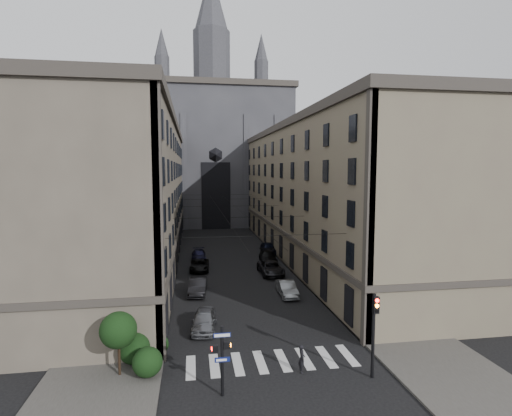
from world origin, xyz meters
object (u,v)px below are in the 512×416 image
car_left_midnear (198,286)px  car_right_far (268,248)px  car_left_near (204,320)px  car_left_midfar (200,265)px  traffic_light_right (374,325)px  car_right_near (287,288)px  car_right_midfar (268,257)px  gothic_tower (213,147)px  pedestrian_signal_left (222,356)px  car_right_midnear (271,268)px  pedestrian (302,358)px  car_left_far (199,255)px

car_left_midnear → car_right_far: 21.21m
car_left_near → car_left_midfar: bearing=96.7°
traffic_light_right → car_left_midfar: traffic_light_right is taller
car_right_near → car_right_far: (2.00, 20.21, 0.06)m
traffic_light_right → car_left_near: (-9.80, 8.96, -2.51)m
car_right_midfar → car_left_near: bearing=-108.6°
gothic_tower → traffic_light_right: gothic_tower is taller
car_right_far → car_left_midfar: bearing=-139.8°
car_left_midnear → car_right_midfar: car_left_midnear is taller
car_left_midnear → car_right_midfar: bearing=57.0°
pedestrian_signal_left → traffic_light_right: 9.18m
gothic_tower → car_left_midnear: (-4.55, -54.90, -17.01)m
car_right_midnear → pedestrian: (-2.63, -22.96, 0.10)m
car_left_near → car_left_far: (0.00, 24.52, -0.09)m
gothic_tower → car_left_near: bearing=-93.8°
car_left_midnear → car_left_far: size_ratio=1.02×
car_left_near → car_right_midfar: size_ratio=0.85×
car_left_midnear → car_right_far: (10.75, 18.28, 0.00)m
gothic_tower → car_left_midnear: size_ratio=12.10×
car_left_midnear → car_right_far: car_right_far is taller
car_left_far → car_right_midfar: (9.21, -3.07, 0.09)m
pedestrian_signal_left → car_left_near: bearing=94.2°
car_right_midnear → car_right_far: size_ratio=1.20×
car_left_midnear → car_right_far: bearing=64.5°
pedestrian_signal_left → car_right_midfar: size_ratio=0.75×
car_left_near → car_right_far: car_right_far is taller
car_left_far → car_right_far: size_ratio=1.01×
car_left_near → car_left_midfar: size_ratio=0.92×
gothic_tower → car_left_midfar: 48.74m
car_left_midnear → car_right_midnear: 10.74m
pedestrian_signal_left → car_left_near: 9.53m
car_left_midnear → car_left_midfar: car_left_midnear is taller
car_left_midnear → car_left_far: 15.35m
car_left_midnear → car_right_midfar: (9.56, 12.27, -0.01)m
car_left_near → car_right_midnear: (8.40, 15.40, -0.00)m
car_right_midfar → car_right_far: car_right_far is taller
traffic_light_right → car_right_midfar: 30.52m
car_left_far → car_right_near: 19.21m
car_left_midnear → car_left_midfar: 9.47m
car_left_midnear → pedestrian: bearing=-64.9°
car_left_midfar → pedestrian: pedestrian is taller
gothic_tower → car_left_midfar: size_ratio=11.73×
car_left_far → pedestrian_signal_left: bearing=-88.0°
car_left_midfar → car_right_midnear: (8.40, -3.24, 0.09)m
traffic_light_right → car_right_midnear: bearing=93.3°
car_right_midfar → car_right_near: bearing=-88.6°
car_right_midnear → pedestrian: bearing=-97.7°
traffic_light_right → car_right_near: (-1.40, 16.21, -2.56)m
gothic_tower → car_left_far: (-4.20, -39.55, -17.11)m
pedestrian_signal_left → traffic_light_right: size_ratio=0.77×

